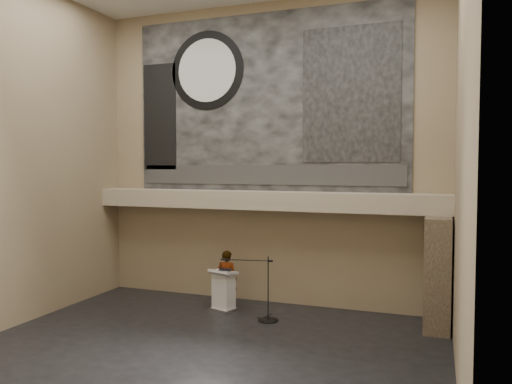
% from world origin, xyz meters
% --- Properties ---
extents(floor, '(10.00, 10.00, 0.00)m').
position_xyz_m(floor, '(0.00, 0.00, 0.00)').
color(floor, black).
rests_on(floor, ground).
extents(wall_back, '(10.00, 0.02, 8.50)m').
position_xyz_m(wall_back, '(0.00, 4.00, 4.25)').
color(wall_back, '#866F55').
rests_on(wall_back, floor).
extents(wall_front, '(10.00, 0.02, 8.50)m').
position_xyz_m(wall_front, '(0.00, -4.00, 4.25)').
color(wall_front, '#866F55').
rests_on(wall_front, floor).
extents(wall_left, '(0.02, 8.00, 8.50)m').
position_xyz_m(wall_left, '(-5.00, 0.00, 4.25)').
color(wall_left, '#866F55').
rests_on(wall_left, floor).
extents(wall_right, '(0.02, 8.00, 8.50)m').
position_xyz_m(wall_right, '(5.00, 0.00, 4.25)').
color(wall_right, '#866F55').
rests_on(wall_right, floor).
extents(soffit, '(10.00, 0.80, 0.50)m').
position_xyz_m(soffit, '(0.00, 3.60, 2.95)').
color(soffit, tan).
rests_on(soffit, wall_back).
extents(sprinkler_left, '(0.04, 0.04, 0.06)m').
position_xyz_m(sprinkler_left, '(-1.60, 3.55, 2.67)').
color(sprinkler_left, '#B2893D').
rests_on(sprinkler_left, soffit).
extents(sprinkler_right, '(0.04, 0.04, 0.06)m').
position_xyz_m(sprinkler_right, '(1.90, 3.55, 2.67)').
color(sprinkler_right, '#B2893D').
rests_on(sprinkler_right, soffit).
extents(banner, '(8.00, 0.05, 5.00)m').
position_xyz_m(banner, '(0.00, 3.97, 5.70)').
color(banner, black).
rests_on(banner, wall_back).
extents(banner_text_strip, '(7.76, 0.02, 0.55)m').
position_xyz_m(banner_text_strip, '(0.00, 3.93, 3.65)').
color(banner_text_strip, '#2A2A2A').
rests_on(banner_text_strip, banner).
extents(banner_clock_rim, '(2.30, 0.02, 2.30)m').
position_xyz_m(banner_clock_rim, '(-1.80, 3.93, 6.70)').
color(banner_clock_rim, black).
rests_on(banner_clock_rim, banner).
extents(banner_clock_face, '(1.84, 0.02, 1.84)m').
position_xyz_m(banner_clock_face, '(-1.80, 3.91, 6.70)').
color(banner_clock_face, silver).
rests_on(banner_clock_face, banner).
extents(banner_building_print, '(2.60, 0.02, 3.60)m').
position_xyz_m(banner_building_print, '(2.40, 3.93, 5.80)').
color(banner_building_print, black).
rests_on(banner_building_print, banner).
extents(banner_brick_print, '(1.10, 0.02, 3.20)m').
position_xyz_m(banner_brick_print, '(-3.40, 3.93, 5.40)').
color(banner_brick_print, black).
rests_on(banner_brick_print, banner).
extents(stone_pier, '(0.60, 1.40, 2.70)m').
position_xyz_m(stone_pier, '(4.65, 3.15, 1.35)').
color(stone_pier, '#44382A').
rests_on(stone_pier, floor).
extents(lectern, '(0.81, 0.68, 1.13)m').
position_xyz_m(lectern, '(-0.75, 2.71, 0.55)').
color(lectern, silver).
rests_on(lectern, floor).
extents(binder, '(0.39, 0.35, 0.04)m').
position_xyz_m(binder, '(-0.71, 2.71, 1.12)').
color(binder, black).
rests_on(binder, lectern).
extents(papers, '(0.28, 0.33, 0.00)m').
position_xyz_m(papers, '(-0.89, 2.72, 1.10)').
color(papers, white).
rests_on(papers, lectern).
extents(speaker_person, '(0.58, 0.39, 1.59)m').
position_xyz_m(speaker_person, '(-0.79, 3.02, 0.80)').
color(speaker_person, white).
rests_on(speaker_person, floor).
extents(mic_stand, '(1.46, 0.52, 1.63)m').
position_xyz_m(mic_stand, '(0.61, 2.30, 0.25)').
color(mic_stand, black).
rests_on(mic_stand, floor).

